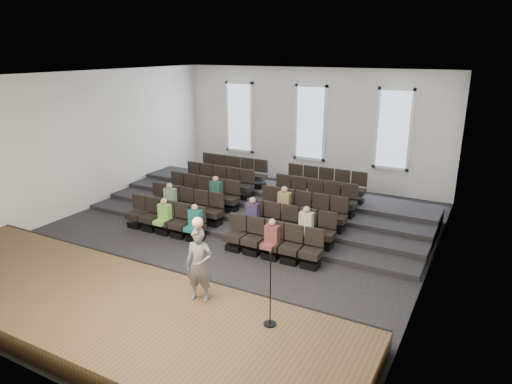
{
  "coord_description": "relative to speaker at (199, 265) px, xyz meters",
  "views": [
    {
      "loc": [
        7.17,
        -11.27,
        5.73
      ],
      "look_at": [
        0.84,
        0.5,
        1.52
      ],
      "focal_mm": 32.0,
      "sensor_mm": 36.0,
      "label": 1
    }
  ],
  "objects": [
    {
      "name": "risers",
      "position": [
        -1.93,
        7.27,
        -1.13
      ],
      "size": [
        11.8,
        4.8,
        0.6
      ],
      "color": "black",
      "rests_on": "ground"
    },
    {
      "name": "ground",
      "position": [
        -1.93,
        4.1,
        -1.32
      ],
      "size": [
        14.0,
        14.0,
        0.0
      ],
      "primitive_type": "plane",
      "color": "black",
      "rests_on": "ground"
    },
    {
      "name": "stage",
      "position": [
        -1.93,
        -1.0,
        -1.07
      ],
      "size": [
        11.8,
        3.6,
        0.5
      ],
      "primitive_type": "cube",
      "color": "#4B3720",
      "rests_on": "ground"
    },
    {
      "name": "audience",
      "position": [
        -1.93,
        4.42,
        -0.51
      ],
      "size": [
        5.45,
        2.64,
        1.1
      ],
      "color": "#7BC64F",
      "rests_on": "seating_rows"
    },
    {
      "name": "wall_back",
      "position": [
        -1.93,
        11.12,
        1.18
      ],
      "size": [
        12.0,
        0.04,
        5.0
      ],
      "primitive_type": "cube",
      "color": "white",
      "rests_on": "ground"
    },
    {
      "name": "mic_stand",
      "position": [
        1.77,
        -0.14,
        -0.35
      ],
      "size": [
        0.27,
        0.27,
        1.59
      ],
      "color": "black",
      "rests_on": "stage"
    },
    {
      "name": "windows",
      "position": [
        -1.93,
        11.05,
        1.38
      ],
      "size": [
        8.44,
        0.1,
        3.24
      ],
      "color": "white",
      "rests_on": "wall_back"
    },
    {
      "name": "stage_lip",
      "position": [
        -1.93,
        0.77,
        -1.07
      ],
      "size": [
        11.8,
        0.06,
        0.52
      ],
      "primitive_type": "cube",
      "color": "black",
      "rests_on": "ground"
    },
    {
      "name": "ceiling",
      "position": [
        -1.93,
        4.1,
        3.69
      ],
      "size": [
        12.0,
        14.0,
        0.02
      ],
      "primitive_type": "cube",
      "color": "white",
      "rests_on": "ground"
    },
    {
      "name": "speaker",
      "position": [
        0.0,
        0.0,
        0.0
      ],
      "size": [
        0.67,
        0.52,
        1.65
      ],
      "primitive_type": "imported",
      "rotation": [
        0.0,
        0.0,
        0.23
      ],
      "color": "#595755",
      "rests_on": "stage"
    },
    {
      "name": "wall_left",
      "position": [
        -7.95,
        4.1,
        1.18
      ],
      "size": [
        0.04,
        14.0,
        5.0
      ],
      "primitive_type": "cube",
      "color": "white",
      "rests_on": "ground"
    },
    {
      "name": "wall_right",
      "position": [
        4.09,
        4.1,
        1.18
      ],
      "size": [
        0.04,
        14.0,
        5.0
      ],
      "primitive_type": "cube",
      "color": "white",
      "rests_on": "ground"
    },
    {
      "name": "seating_rows",
      "position": [
        -1.93,
        5.64,
        -0.64
      ],
      "size": [
        6.8,
        4.7,
        1.67
      ],
      "color": "black",
      "rests_on": "ground"
    },
    {
      "name": "wall_front",
      "position": [
        -1.93,
        -2.92,
        1.18
      ],
      "size": [
        12.0,
        0.04,
        5.0
      ],
      "primitive_type": "cube",
      "color": "white",
      "rests_on": "ground"
    }
  ]
}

